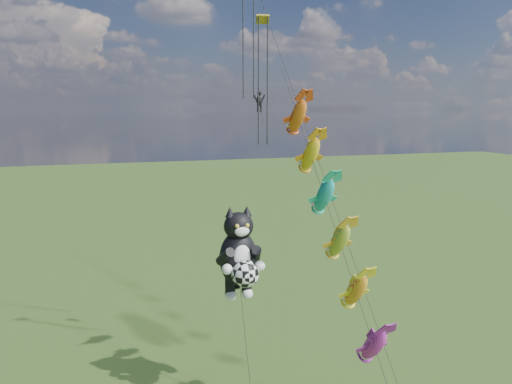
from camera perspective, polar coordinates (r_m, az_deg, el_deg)
name	(u,v)px	position (r m, az deg, el deg)	size (l,w,h in m)	color
cat_kite_rig	(240,255)	(30.93, -1.88, -7.16)	(2.72, 4.15, 11.71)	#503929
fish_windsock_rig	(332,218)	(28.63, 8.65, -3.00)	(1.60, 15.94, 20.35)	#503929
parafoil_rig	(262,71)	(35.03, 0.68, 13.66)	(4.82, 17.08, 28.12)	#503929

